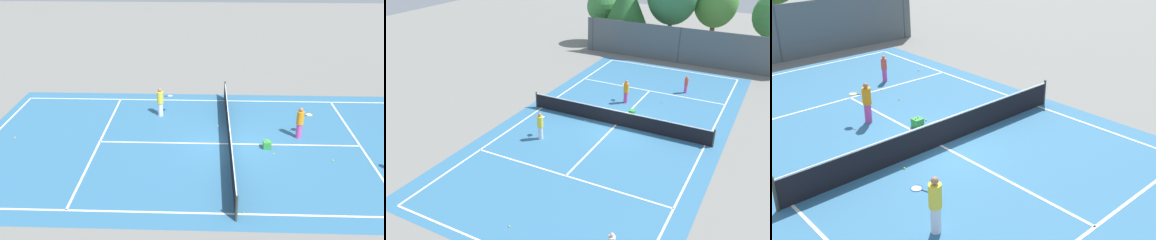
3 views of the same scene
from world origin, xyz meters
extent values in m
plane|color=slate|center=(0.00, 0.00, 0.00)|extent=(80.00, 80.00, 0.00)
cube|color=teal|center=(0.00, 0.00, 0.00)|extent=(13.00, 25.00, 0.00)
cube|color=white|center=(-5.50, 0.00, 0.01)|extent=(0.10, 24.00, 0.01)
cube|color=white|center=(5.50, 0.00, 0.01)|extent=(0.10, 24.00, 0.01)
cube|color=white|center=(0.00, -6.40, 0.01)|extent=(11.00, 0.10, 0.01)
cube|color=white|center=(0.00, 6.40, 0.01)|extent=(11.00, 0.10, 0.01)
cube|color=white|center=(0.00, 0.00, 0.01)|extent=(0.10, 12.80, 0.01)
cylinder|color=#333833|center=(-5.90, 0.00, 0.55)|extent=(0.10, 0.10, 1.10)
cylinder|color=#333833|center=(5.90, 0.00, 0.55)|extent=(0.10, 0.10, 1.10)
cube|color=black|center=(0.00, 0.00, 0.47)|extent=(11.80, 0.03, 0.95)
cube|color=white|center=(0.00, 0.00, 0.97)|extent=(11.80, 0.04, 0.05)
cylinder|color=#D14799|center=(-0.79, 3.53, 0.39)|extent=(0.28, 0.28, 0.77)
cylinder|color=orange|center=(-0.79, 3.53, 1.11)|extent=(0.35, 0.35, 0.68)
sphere|color=#A37556|center=(-0.79, 3.53, 1.55)|extent=(0.21, 0.21, 0.21)
cylinder|color=black|center=(-0.96, 3.81, 1.14)|extent=(0.13, 0.19, 0.03)
torus|color=yellow|center=(-1.10, 4.02, 1.14)|extent=(0.45, 0.45, 0.03)
cylinder|color=silver|center=(-1.10, 4.02, 1.14)|extent=(0.38, 0.38, 0.00)
cylinder|color=silver|center=(-3.22, -3.69, 0.38)|extent=(0.28, 0.28, 0.77)
cylinder|color=yellow|center=(-3.22, -3.69, 1.10)|extent=(0.35, 0.35, 0.67)
sphere|color=#A37556|center=(-3.22, -3.69, 1.54)|extent=(0.21, 0.21, 0.21)
cylinder|color=black|center=(-3.32, -3.38, 1.14)|extent=(0.09, 0.20, 0.03)
torus|color=blue|center=(-3.39, -3.14, 1.14)|extent=(0.41, 0.41, 0.03)
cylinder|color=silver|center=(-3.39, -3.14, 1.14)|extent=(0.34, 0.34, 0.00)
cube|color=green|center=(0.35, 1.81, 0.18)|extent=(0.38, 0.37, 0.36)
sphere|color=#CCE533|center=(0.28, 1.81, 0.39)|extent=(0.07, 0.07, 0.07)
sphere|color=#CCE533|center=(0.43, 1.87, 0.39)|extent=(0.07, 0.07, 0.07)
sphere|color=#CCE533|center=(-0.24, -10.78, 0.03)|extent=(0.07, 0.07, 0.07)
sphere|color=#CCE533|center=(5.49, 0.31, 0.03)|extent=(0.07, 0.07, 0.07)
sphere|color=#CCE533|center=(-1.94, -0.49, 0.03)|extent=(0.07, 0.07, 0.07)
sphere|color=#CCE533|center=(0.96, 2.07, 0.03)|extent=(0.07, 0.07, 0.07)
sphere|color=#CCE533|center=(1.49, 4.68, 0.03)|extent=(0.07, 0.07, 0.07)
camera|label=1|loc=(18.32, -1.17, 9.93)|focal=39.50mm
camera|label=2|loc=(8.47, -21.07, 11.48)|focal=37.85mm
camera|label=3|loc=(-9.19, -11.27, 7.48)|focal=42.46mm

